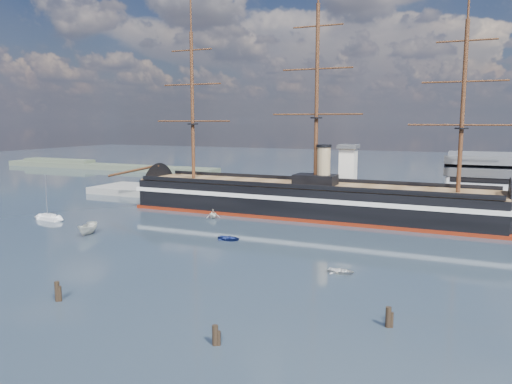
% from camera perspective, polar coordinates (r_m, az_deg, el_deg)
% --- Properties ---
extents(ground, '(600.00, 600.00, 0.00)m').
position_cam_1_polar(ground, '(103.20, 4.35, -4.80)').
color(ground, '#25303E').
rests_on(ground, ground).
extents(quay, '(180.00, 18.00, 2.00)m').
position_cam_1_polar(quay, '(134.91, 13.54, -1.93)').
color(quay, slate).
rests_on(quay, ground).
extents(quay_tower, '(5.00, 5.00, 15.00)m').
position_cam_1_polar(quay_tower, '(132.10, 10.45, 2.22)').
color(quay_tower, silver).
rests_on(quay_tower, ground).
extents(shoreline, '(120.00, 10.00, 4.00)m').
position_cam_1_polar(shoreline, '(257.62, -18.31, 2.91)').
color(shoreline, '#3F4C38').
rests_on(shoreline, ground).
extents(warship, '(112.93, 16.81, 53.94)m').
position_cam_1_polar(warship, '(122.77, 5.09, -0.81)').
color(warship, black).
rests_on(warship, ground).
extents(sailboat, '(6.89, 2.87, 10.69)m').
position_cam_1_polar(sailboat, '(126.35, -22.59, -2.70)').
color(sailboat, silver).
rests_on(sailboat, ground).
extents(motorboat_a, '(8.01, 4.72, 3.02)m').
position_cam_1_polar(motorboat_a, '(107.39, -18.63, -4.69)').
color(motorboat_a, beige).
rests_on(motorboat_a, ground).
extents(motorboat_b, '(1.23, 2.88, 1.33)m').
position_cam_1_polar(motorboat_b, '(97.61, -3.09, -5.54)').
color(motorboat_b, navy).
rests_on(motorboat_b, ground).
extents(motorboat_d, '(6.46, 6.04, 2.27)m').
position_cam_1_polar(motorboat_d, '(119.76, -4.92, -2.99)').
color(motorboat_d, silver).
rests_on(motorboat_d, ground).
extents(motorboat_e, '(1.09, 2.58, 1.19)m').
position_cam_1_polar(motorboat_e, '(77.89, 9.70, -9.19)').
color(motorboat_e, silver).
rests_on(motorboat_e, ground).
extents(piling_near_left, '(0.64, 0.64, 3.32)m').
position_cam_1_polar(piling_near_left, '(70.63, -21.71, -11.50)').
color(piling_near_left, black).
rests_on(piling_near_left, ground).
extents(piling_near_mid, '(0.64, 0.64, 2.85)m').
position_cam_1_polar(piling_near_mid, '(54.22, -4.68, -17.03)').
color(piling_near_mid, black).
rests_on(piling_near_mid, ground).
extents(piling_near_right, '(0.64, 0.64, 3.06)m').
position_cam_1_polar(piling_near_right, '(60.08, 14.84, -14.70)').
color(piling_near_right, black).
rests_on(piling_near_right, ground).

